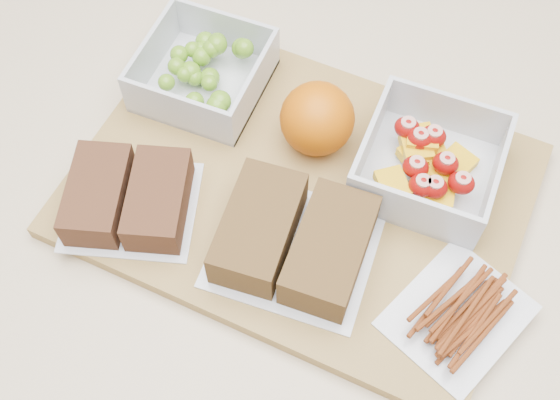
# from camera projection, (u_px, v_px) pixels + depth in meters

# --- Properties ---
(counter) EXTENTS (1.20, 0.90, 0.90)m
(counter) POSITION_uv_depth(u_px,v_px,m) (289.00, 347.00, 1.07)
(counter) COLOR beige
(counter) RESTS_ON ground
(cutting_board) EXTENTS (0.44, 0.32, 0.02)m
(cutting_board) POSITION_uv_depth(u_px,v_px,m) (299.00, 190.00, 0.68)
(cutting_board) COLOR #9E7C41
(cutting_board) RESTS_ON counter
(grape_container) EXTENTS (0.12, 0.12, 0.05)m
(grape_container) POSITION_uv_depth(u_px,v_px,m) (205.00, 71.00, 0.72)
(grape_container) COLOR silver
(grape_container) RESTS_ON cutting_board
(fruit_container) EXTENTS (0.13, 0.13, 0.05)m
(fruit_container) POSITION_uv_depth(u_px,v_px,m) (428.00, 164.00, 0.66)
(fruit_container) COLOR silver
(fruit_container) RESTS_ON cutting_board
(orange) EXTENTS (0.07, 0.07, 0.07)m
(orange) POSITION_uv_depth(u_px,v_px,m) (317.00, 119.00, 0.67)
(orange) COLOR #CB5C04
(orange) RESTS_ON cutting_board
(sandwich_bag_left) EXTENTS (0.15, 0.14, 0.04)m
(sandwich_bag_left) POSITION_uv_depth(u_px,v_px,m) (128.00, 198.00, 0.64)
(sandwich_bag_left) COLOR silver
(sandwich_bag_left) RESTS_ON cutting_board
(sandwich_bag_center) EXTENTS (0.15, 0.13, 0.04)m
(sandwich_bag_center) POSITION_uv_depth(u_px,v_px,m) (294.00, 239.00, 0.62)
(sandwich_bag_center) COLOR silver
(sandwich_bag_center) RESTS_ON cutting_board
(pretzel_bag) EXTENTS (0.13, 0.14, 0.03)m
(pretzel_bag) POSITION_uv_depth(u_px,v_px,m) (460.00, 310.00, 0.60)
(pretzel_bag) COLOR silver
(pretzel_bag) RESTS_ON cutting_board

